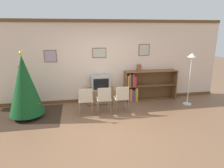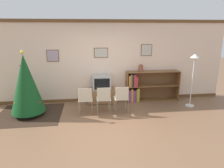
{
  "view_description": "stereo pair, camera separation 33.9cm",
  "coord_description": "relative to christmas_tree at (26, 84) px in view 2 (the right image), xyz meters",
  "views": [
    {
      "loc": [
        -0.74,
        -4.38,
        2.4
      ],
      "look_at": [
        0.26,
        1.16,
        0.84
      ],
      "focal_mm": 32.0,
      "sensor_mm": 36.0,
      "label": 1
    },
    {
      "loc": [
        -0.41,
        -4.43,
        2.4
      ],
      "look_at": [
        0.26,
        1.16,
        0.84
      ],
      "focal_mm": 32.0,
      "sensor_mm": 36.0,
      "label": 2
    }
  ],
  "objects": [
    {
      "name": "bookshelf",
      "position": [
        3.57,
        0.76,
        -0.43
      ],
      "size": [
        1.81,
        0.36,
        1.03
      ],
      "color": "brown",
      "rests_on": "ground_plane"
    },
    {
      "name": "standing_lamp",
      "position": [
        4.96,
        0.1,
        0.37
      ],
      "size": [
        0.28,
        0.28,
        1.68
      ],
      "color": "silver",
      "rests_on": "ground_plane"
    },
    {
      "name": "folding_chair_left",
      "position": [
        1.63,
        -0.18,
        -0.45
      ],
      "size": [
        0.4,
        0.4,
        0.82
      ],
      "color": "beige",
      "rests_on": "ground_plane"
    },
    {
      "name": "folding_chair_right",
      "position": [
        2.67,
        -0.18,
        -0.45
      ],
      "size": [
        0.4,
        0.4,
        0.82
      ],
      "color": "beige",
      "rests_on": "ground_plane"
    },
    {
      "name": "wall_back",
      "position": [
        2.15,
        0.99,
        0.43
      ],
      "size": [
        8.5,
        0.11,
        2.7
      ],
      "color": "beige",
      "rests_on": "ground_plane"
    },
    {
      "name": "folding_chair_center",
      "position": [
        2.15,
        -0.18,
        -0.45
      ],
      "size": [
        0.4,
        0.4,
        0.82
      ],
      "color": "beige",
      "rests_on": "ground_plane"
    },
    {
      "name": "television",
      "position": [
        2.15,
        0.7,
        -0.2
      ],
      "size": [
        0.59,
        0.44,
        0.45
      ],
      "color": "#9E9E99",
      "rests_on": "tv_console"
    },
    {
      "name": "christmas_tree",
      "position": [
        0.0,
        0.0,
        0.0
      ],
      "size": [
        0.94,
        0.94,
        1.84
      ],
      "color": "maroon",
      "rests_on": "area_rug"
    },
    {
      "name": "ground_plane",
      "position": [
        2.15,
        -1.16,
        -0.92
      ],
      "size": [
        24.0,
        24.0,
        0.0
      ],
      "primitive_type": "plane",
      "color": "brown"
    },
    {
      "name": "tv_console",
      "position": [
        2.15,
        0.7,
        -0.67
      ],
      "size": [
        0.92,
        0.45,
        0.5
      ],
      "color": "brown",
      "rests_on": "ground_plane"
    },
    {
      "name": "vase",
      "position": [
        3.46,
        0.75,
        0.23
      ],
      "size": [
        0.15,
        0.15,
        0.23
      ],
      "color": "brown",
      "rests_on": "bookshelf"
    },
    {
      "name": "area_rug",
      "position": [
        -0.0,
        0.0,
        -0.92
      ],
      "size": [
        1.82,
        1.63,
        0.01
      ],
      "color": "#332319",
      "rests_on": "ground_plane"
    }
  ]
}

